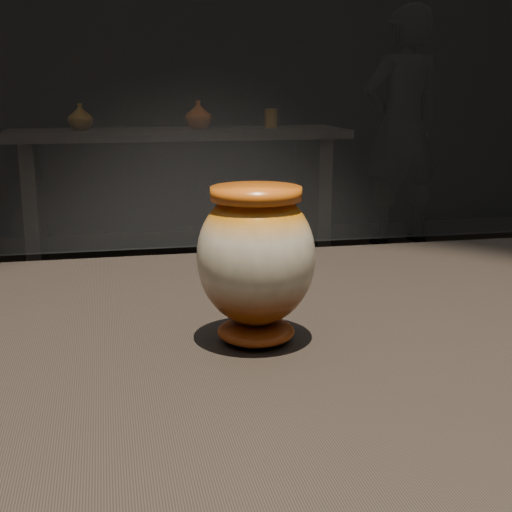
% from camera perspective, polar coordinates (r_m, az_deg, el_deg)
% --- Properties ---
extents(main_vase, '(0.13, 0.13, 0.16)m').
position_cam_1_polar(main_vase, '(0.73, 0.00, -0.23)').
color(main_vase, '#692C09').
rests_on(main_vase, display_plinth).
extents(back_shelf, '(2.00, 0.60, 0.90)m').
position_cam_1_polar(back_shelf, '(4.35, -6.21, 6.57)').
color(back_shelf, black).
rests_on(back_shelf, ground).
extents(back_vase_left, '(0.17, 0.17, 0.15)m').
position_cam_1_polar(back_vase_left, '(4.35, -13.88, 10.76)').
color(back_vase_left, brown).
rests_on(back_vase_left, back_shelf).
extents(back_vase_mid, '(0.19, 0.19, 0.17)m').
position_cam_1_polar(back_vase_mid, '(4.34, -4.63, 11.19)').
color(back_vase_mid, '#692C09').
rests_on(back_vase_mid, back_shelf).
extents(back_vase_right, '(0.08, 0.08, 0.11)m').
position_cam_1_polar(back_vase_right, '(4.46, 1.19, 10.95)').
color(back_vase_right, brown).
rests_on(back_vase_right, back_shelf).
extents(visitor, '(0.68, 0.50, 1.71)m').
position_cam_1_polar(visitor, '(5.36, 11.59, 10.05)').
color(visitor, black).
rests_on(visitor, ground).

